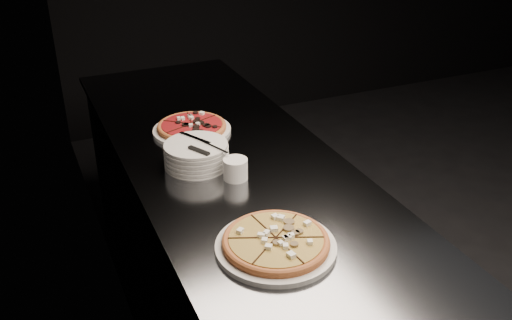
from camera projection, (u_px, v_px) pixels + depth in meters
name	position (u px, v px, depth m)	size (l,w,h in m)	color
wall_left	(121.00, 49.00, 1.60)	(0.02, 5.00, 2.80)	black
counter	(245.00, 278.00, 2.17)	(0.74, 2.44, 0.92)	slate
pizza_mushroom	(276.00, 243.00, 1.56)	(0.39, 0.39, 0.04)	silver
pizza_tomato	(192.00, 128.00, 2.24)	(0.35, 0.35, 0.04)	silver
plate_stack	(196.00, 155.00, 1.98)	(0.22, 0.22, 0.08)	silver
cutlery	(200.00, 145.00, 1.95)	(0.09, 0.23, 0.01)	silver
ramekin	(235.00, 168.00, 1.90)	(0.08, 0.08, 0.07)	silver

